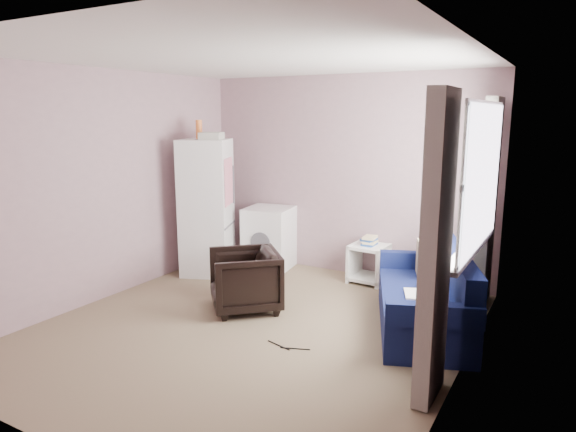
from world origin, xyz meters
name	(u,v)px	position (x,y,z in m)	size (l,w,h in m)	color
room	(253,200)	(0.02, 0.01, 1.25)	(3.84, 4.24, 2.54)	#836F55
armchair	(245,277)	(-0.34, 0.37, 0.35)	(0.68, 0.64, 0.70)	black
fridge	(207,206)	(-1.48, 1.19, 0.87)	(0.77, 0.77, 1.95)	white
washing_machine	(269,237)	(-0.91, 1.77, 0.42)	(0.66, 0.66, 0.81)	white
side_table	(369,260)	(0.46, 1.87, 0.27)	(0.44, 0.44, 0.57)	white
sofa	(428,301)	(1.45, 0.83, 0.28)	(1.33, 1.86, 0.76)	#111A4E
window_dressing	(468,221)	(1.78, 0.70, 1.11)	(0.17, 2.62, 2.18)	white
floor_cables	(287,347)	(0.49, -0.20, 0.01)	(0.41, 0.10, 0.01)	black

